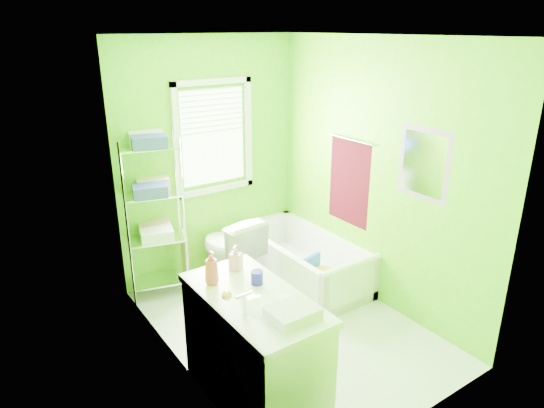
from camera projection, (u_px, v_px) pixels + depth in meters
ground at (287, 326)px, 4.59m from camera, size 2.90×2.90×0.00m
room_envelope at (289, 169)px, 4.05m from camera, size 2.14×2.94×2.62m
window at (214, 131)px, 5.16m from camera, size 0.92×0.05×1.22m
door at (248, 321)px, 2.92m from camera, size 0.09×0.80×2.00m
right_wall_decor at (376, 175)px, 4.67m from camera, size 0.04×1.48×1.17m
bathtub at (303, 266)px, 5.37m from camera, size 0.75×1.61×0.52m
toilet at (230, 250)px, 5.19m from camera, size 0.51×0.83×0.82m
vanity at (255, 346)px, 3.53m from camera, size 0.61×1.19×1.16m
wire_shelf_unit at (154, 199)px, 4.81m from camera, size 0.64×0.52×1.71m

